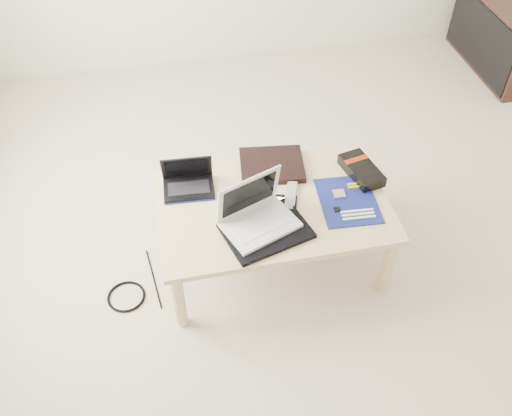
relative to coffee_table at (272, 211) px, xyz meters
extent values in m
plane|color=beige|center=(0.30, 0.02, -0.35)|extent=(4.00, 4.00, 0.00)
cube|color=#E1C587|center=(0.00, 0.00, 0.03)|extent=(1.10, 0.70, 0.03)
cylinder|color=#E1C587|center=(-0.50, -0.30, -0.17)|extent=(0.06, 0.06, 0.37)
cylinder|color=#E1C587|center=(0.50, -0.30, -0.17)|extent=(0.06, 0.06, 0.37)
cylinder|color=#E1C587|center=(-0.50, 0.30, -0.17)|extent=(0.06, 0.06, 0.37)
cylinder|color=#E1C587|center=(0.50, 0.30, -0.17)|extent=(0.06, 0.06, 0.37)
cube|color=#341E15|center=(2.08, 1.47, -0.10)|extent=(0.40, 0.90, 0.50)
cube|color=black|center=(1.88, 1.47, -0.10)|extent=(0.02, 0.86, 0.44)
cube|color=black|center=(0.06, 0.26, 0.06)|extent=(0.35, 0.30, 0.03)
cube|color=black|center=(-0.38, 0.18, 0.06)|extent=(0.25, 0.18, 0.02)
cube|color=black|center=(-0.38, 0.18, 0.07)|extent=(0.21, 0.11, 0.00)
cube|color=black|center=(-0.38, 0.12, 0.06)|extent=(0.06, 0.03, 0.00)
cube|color=black|center=(-0.37, 0.24, 0.14)|extent=(0.25, 0.07, 0.16)
cube|color=black|center=(-0.37, 0.23, 0.14)|extent=(0.21, 0.06, 0.13)
cube|color=#0E1C4F|center=(-0.38, 0.10, 0.05)|extent=(0.24, 0.03, 0.01)
cube|color=black|center=(-0.04, -0.04, 0.06)|extent=(0.32, 0.28, 0.01)
cube|color=white|center=(-0.04, -0.04, 0.06)|extent=(0.26, 0.22, 0.00)
cube|color=#B3B4B8|center=(0.09, 0.03, 0.06)|extent=(0.13, 0.23, 0.02)
cube|color=#98979C|center=(0.09, 0.03, 0.07)|extent=(0.10, 0.19, 0.00)
cube|color=black|center=(-0.07, -0.17, 0.06)|extent=(0.43, 0.36, 0.02)
cube|color=silver|center=(-0.09, -0.14, 0.08)|extent=(0.38, 0.33, 0.02)
cube|color=white|center=(-0.09, -0.14, 0.09)|extent=(0.29, 0.21, 0.00)
cube|color=silver|center=(-0.06, -0.22, 0.09)|extent=(0.08, 0.06, 0.00)
cube|color=silver|center=(-0.13, -0.05, 0.19)|extent=(0.31, 0.16, 0.22)
cube|color=black|center=(-0.12, -0.06, 0.19)|extent=(0.26, 0.13, 0.17)
cube|color=#0D1B54|center=(0.36, -0.05, 0.05)|extent=(0.29, 0.35, 0.01)
cube|color=#B3B4B8|center=(0.33, -0.01, 0.06)|extent=(0.06, 0.06, 0.01)
cube|color=yellow|center=(0.44, 0.04, 0.06)|extent=(0.11, 0.02, 0.01)
cube|color=yellow|center=(0.44, 0.02, 0.06)|extent=(0.11, 0.02, 0.01)
cube|color=silver|center=(0.37, -0.13, 0.06)|extent=(0.16, 0.02, 0.01)
cube|color=silver|center=(0.37, -0.15, 0.06)|extent=(0.16, 0.02, 0.01)
cube|color=silver|center=(0.37, -0.18, 0.06)|extent=(0.16, 0.02, 0.01)
cube|color=black|center=(0.29, -0.10, 0.06)|extent=(0.03, 0.03, 0.01)
cube|color=black|center=(0.48, 0.12, 0.08)|extent=(0.18, 0.28, 0.05)
cube|color=maroon|center=(0.47, 0.17, 0.10)|extent=(0.13, 0.06, 0.00)
torus|color=black|center=(-0.21, -0.03, 0.05)|extent=(0.10, 0.10, 0.01)
torus|color=black|center=(-0.76, -0.10, -0.35)|extent=(0.24, 0.24, 0.01)
cylinder|color=black|center=(-0.61, -0.01, -0.35)|extent=(0.05, 0.38, 0.01)
camera|label=1|loc=(-0.47, -1.85, 1.97)|focal=40.00mm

